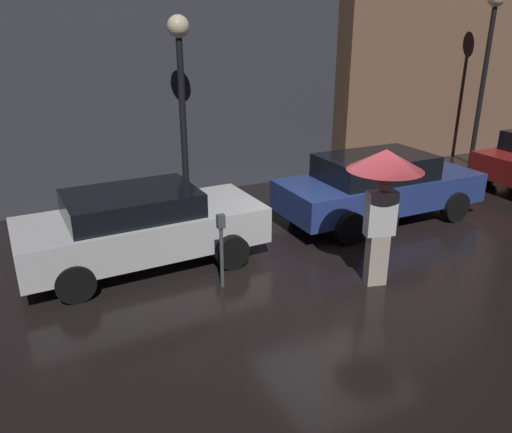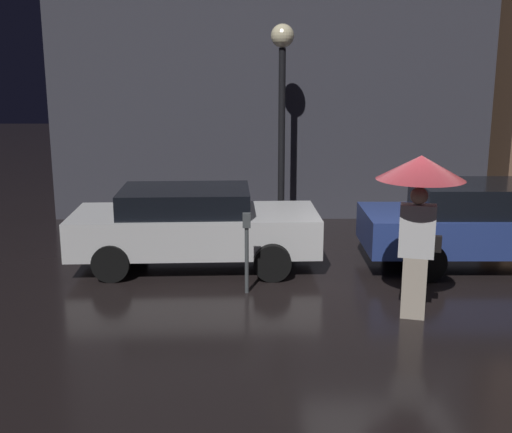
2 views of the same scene
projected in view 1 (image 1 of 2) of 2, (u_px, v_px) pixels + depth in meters
name	position (u px, v px, depth m)	size (l,w,h in m)	color
ground_plane	(338.00, 263.00, 8.93)	(60.00, 60.00, 0.00)	black
building_facade_left	(138.00, 11.00, 12.16)	(9.75, 3.00, 8.65)	#3D3D47
building_facade_right	(420.00, 15.00, 15.88)	(7.35, 3.00, 8.64)	#8C664C
parked_car_white	(141.00, 226.00, 8.69)	(4.25, 1.93, 1.36)	silver
parked_car_blue	(379.00, 186.00, 10.75)	(4.52, 1.91, 1.45)	navy
pedestrian_with_umbrella	(384.00, 179.00, 7.61)	(1.17, 1.17, 2.25)	beige
parking_meter	(221.00, 243.00, 7.86)	(0.12, 0.10, 1.25)	#4C5154
street_lamp_near	(181.00, 71.00, 10.53)	(0.46, 0.46, 4.21)	black
street_lamp_far	(490.00, 41.00, 14.19)	(0.48, 0.48, 4.95)	black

